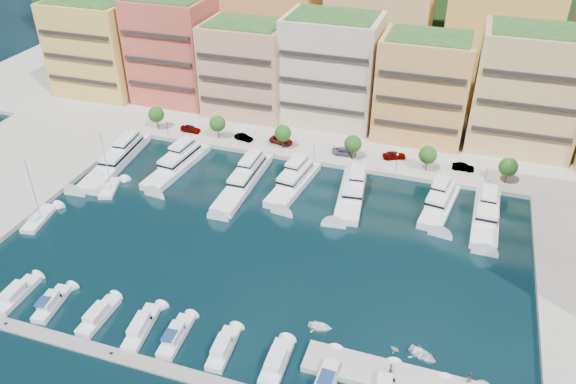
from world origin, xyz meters
name	(u,v)px	position (x,y,z in m)	size (l,w,h in m)	color
ground	(266,245)	(0.00, 0.00, 0.00)	(400.00, 400.00, 0.00)	black
north_quay	(346,107)	(0.00, 62.00, 0.00)	(220.00, 64.00, 2.00)	#9E998E
hillside	(379,51)	(0.00, 110.00, 0.00)	(240.00, 40.00, 58.00)	#193817
south_pontoon	(169,371)	(-3.00, -30.00, 0.00)	(72.00, 2.20, 0.35)	gray
apartment_0	(96,47)	(-66.00, 49.99, 13.31)	(22.00, 16.50, 24.80)	gold
apartment_1	(173,50)	(-44.00, 51.99, 14.31)	(20.00, 16.50, 26.80)	#D55447
apartment_2	(247,69)	(-23.00, 49.99, 12.31)	(20.00, 15.50, 22.80)	tan
apartment_3	(331,70)	(-2.00, 51.99, 13.81)	(22.00, 16.50, 25.80)	beige
apartment_4	(423,88)	(20.00, 49.99, 12.81)	(20.00, 15.50, 23.80)	#D98F51
apartment_5	(527,90)	(42.00, 51.99, 14.31)	(22.00, 16.50, 26.80)	tan
backblock_0	(175,17)	(-55.00, 74.00, 16.00)	(26.00, 18.00, 30.00)	beige
backblock_1	(271,26)	(-25.00, 74.00, 16.00)	(26.00, 18.00, 30.00)	#D98F51
backblock_2	(378,36)	(5.00, 74.00, 16.00)	(26.00, 18.00, 30.00)	tan
backblock_3	(496,48)	(35.00, 74.00, 16.00)	(26.00, 18.00, 30.00)	gold
tree_0	(156,114)	(-40.00, 33.50, 4.74)	(3.80, 3.80, 5.65)	#473323
tree_1	(218,124)	(-24.00, 33.50, 4.74)	(3.80, 3.80, 5.65)	#473323
tree_2	(283,133)	(-8.00, 33.50, 4.74)	(3.80, 3.80, 5.65)	#473323
tree_3	(353,144)	(8.00, 33.50, 4.74)	(3.80, 3.80, 5.65)	#473323
tree_4	(428,155)	(24.00, 33.50, 4.74)	(3.80, 3.80, 5.65)	#473323
tree_5	(508,167)	(40.00, 33.50, 4.74)	(3.80, 3.80, 5.65)	#473323
lamppost_0	(167,124)	(-36.00, 31.20, 3.83)	(0.30, 0.30, 4.20)	black
lamppost_1	(238,135)	(-18.00, 31.20, 3.83)	(0.30, 0.30, 4.20)	black
lamppost_2	(314,147)	(0.00, 31.20, 3.83)	(0.30, 0.30, 4.20)	black
lamppost_3	(397,160)	(18.00, 31.20, 3.83)	(0.30, 0.30, 4.20)	black
lamppost_4	(486,173)	(36.00, 31.20, 3.83)	(0.30, 0.30, 4.20)	black
yacht_0	(118,158)	(-41.01, 17.60, 1.21)	(6.88, 25.20, 7.30)	white
yacht_1	(178,163)	(-27.30, 19.60, 1.09)	(6.85, 20.79, 7.30)	white
yacht_2	(245,178)	(-11.17, 18.20, 1.21)	(4.51, 23.59, 7.30)	white
yacht_3	(294,181)	(-1.17, 20.56, 1.21)	(6.83, 18.85, 7.30)	white
yacht_4	(352,192)	(11.05, 20.15, 1.09)	(6.86, 19.63, 7.30)	white
yacht_5	(440,202)	(28.10, 21.62, 1.21)	(6.81, 16.60, 7.30)	white
yacht_6	(486,214)	(36.75, 20.37, 1.21)	(5.04, 18.94, 7.30)	white
cruiser_0	(16,295)	(-32.63, -24.59, 0.55)	(2.86, 8.51, 2.55)	silver
cruiser_1	(51,304)	(-26.06, -24.60, 0.57)	(3.31, 8.07, 2.66)	silver
cruiser_2	(98,316)	(-17.70, -24.59, 0.55)	(2.67, 8.24, 2.55)	silver
cruiser_3	(141,328)	(-10.37, -24.60, 0.55)	(3.49, 9.32, 2.55)	silver
cruiser_4	(175,336)	(-4.79, -24.61, 0.57)	(2.89, 8.31, 2.66)	silver
cruiser_5	(223,349)	(2.60, -24.59, 0.55)	(2.96, 8.01, 2.55)	silver
cruiser_6	(276,363)	(10.56, -24.59, 0.55)	(2.98, 8.09, 2.55)	silver
cruiser_7	(328,377)	(17.88, -24.61, 0.57)	(2.97, 8.69, 2.66)	silver
sailboat_1	(39,219)	(-43.07, -6.26, 0.31)	(4.21, 9.15, 13.20)	white
sailboat_2	(110,189)	(-36.52, 7.15, 0.32)	(4.98, 7.95, 13.20)	white
tender_0	(320,327)	(14.46, -16.13, 0.37)	(2.57, 3.59, 0.74)	white
tender_2	(423,355)	(29.42, -16.87, 0.43)	(2.96, 4.15, 0.86)	silver
tender_3	(484,382)	(37.68, -18.95, 0.43)	(1.39, 1.62, 0.85)	beige
tender_1	(395,349)	(25.59, -16.90, 0.36)	(1.18, 1.37, 0.72)	beige
car_0	(191,129)	(-31.65, 34.39, 1.85)	(2.00, 4.96, 1.69)	gray
car_1	(244,137)	(-17.95, 34.34, 1.73)	(1.54, 4.43, 1.46)	gray
car_2	(281,140)	(-9.14, 35.59, 1.76)	(2.53, 5.49, 1.53)	gray
car_3	(345,152)	(6.02, 34.79, 1.78)	(2.20, 5.40, 1.57)	gray
car_4	(394,155)	(16.78, 36.52, 1.86)	(2.03, 5.05, 1.72)	gray
car_5	(463,167)	(31.51, 36.07, 1.75)	(1.58, 4.54, 1.50)	gray
person_0	(391,369)	(25.69, -21.89, 1.92)	(0.67, 0.44, 1.85)	#272F4F
person_1	(469,377)	(35.59, -20.00, 1.84)	(0.82, 0.64, 1.68)	#4A3B2C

